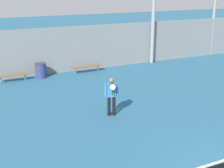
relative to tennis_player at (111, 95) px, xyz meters
The scene contains 5 objects.
tennis_player is the anchor object (origin of this frame).
bench_courtside_near 7.50m from the tennis_player, 113.99° to the left, with size 1.72×0.40×0.42m.
bench_courtside_far 7.02m from the tennis_player, 77.62° to the left, with size 1.93×0.40×0.42m.
trash_bin 7.07m from the tennis_player, 101.45° to the left, with size 0.67×0.67×0.88m.
back_fence 7.63m from the tennis_player, 80.95° to the left, with size 25.19×0.06×2.88m.
Camera 1 is at (-6.47, -5.19, 5.38)m, focal length 50.00 mm.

